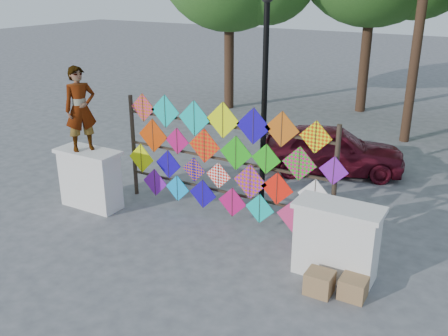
{
  "coord_description": "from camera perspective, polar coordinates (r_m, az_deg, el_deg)",
  "views": [
    {
      "loc": [
        4.69,
        -7.3,
        4.62
      ],
      "look_at": [
        0.13,
        0.6,
        1.16
      ],
      "focal_mm": 40.0,
      "sensor_mm": 36.0,
      "label": 1
    }
  ],
  "objects": [
    {
      "name": "kite_rack",
      "position": [
        9.86,
        0.07,
        0.78
      ],
      "size": [
        4.91,
        0.24,
        2.44
      ],
      "color": "#31251B",
      "rests_on": "ground"
    },
    {
      "name": "cardboard_box_far",
      "position": [
        8.14,
        14.55,
        -13.13
      ],
      "size": [
        0.4,
        0.37,
        0.34
      ],
      "primitive_type": "cube",
      "color": "olive",
      "rests_on": "ground"
    },
    {
      "name": "cardboard_box_near",
      "position": [
        8.12,
        10.84,
        -12.74
      ],
      "size": [
        0.42,
        0.37,
        0.37
      ],
      "primitive_type": "cube",
      "color": "olive",
      "rests_on": "ground"
    },
    {
      "name": "parapet_left",
      "position": [
        10.99,
        -15.05,
        -1.13
      ],
      "size": [
        1.4,
        0.65,
        1.28
      ],
      "color": "white",
      "rests_on": "ground"
    },
    {
      "name": "parapet_right",
      "position": [
        8.38,
        12.7,
        -8.07
      ],
      "size": [
        1.4,
        0.65,
        1.28
      ],
      "color": "white",
      "rests_on": "ground"
    },
    {
      "name": "lamppost",
      "position": [
        10.46,
        4.7,
        10.1
      ],
      "size": [
        0.28,
        0.28,
        4.46
      ],
      "color": "black",
      "rests_on": "ground"
    },
    {
      "name": "vendor_woman",
      "position": [
        10.6,
        -16.09,
        6.5
      ],
      "size": [
        0.69,
        0.76,
        1.74
      ],
      "primitive_type": "imported",
      "rotation": [
        0.0,
        0.0,
        1.02
      ],
      "color": "#99999E",
      "rests_on": "parapet_left"
    },
    {
      "name": "ground",
      "position": [
        9.83,
        -2.44,
        -7.26
      ],
      "size": [
        80.0,
        80.0,
        0.0
      ],
      "primitive_type": "plane",
      "color": "gray",
      "rests_on": "ground"
    },
    {
      "name": "sedan",
      "position": [
        12.84,
        12.14,
        2.13
      ],
      "size": [
        3.88,
        2.6,
        1.23
      ],
      "primitive_type": "imported",
      "rotation": [
        0.0,
        0.0,
        1.92
      ],
      "color": "#590F1D",
      "rests_on": "ground"
    }
  ]
}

